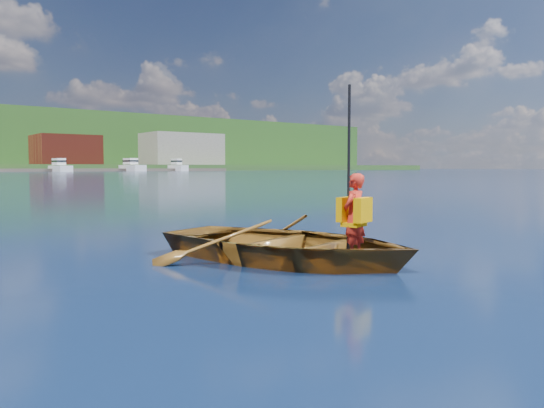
{
  "coord_description": "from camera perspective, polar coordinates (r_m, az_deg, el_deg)",
  "views": [
    {
      "loc": [
        -3.47,
        -4.73,
        1.22
      ],
      "look_at": [
        0.58,
        0.61,
        0.75
      ],
      "focal_mm": 35.0,
      "sensor_mm": 36.0,
      "label": 1
    }
  ],
  "objects": [
    {
      "name": "ground",
      "position": [
        6.0,
        -0.91,
        -7.74
      ],
      "size": [
        600.0,
        600.0,
        0.0
      ],
      "color": "#11263D",
      "rests_on": "ground"
    },
    {
      "name": "child_paddler",
      "position": [
        6.56,
        8.81,
        -1.09
      ],
      "size": [
        0.44,
        0.43,
        2.14
      ],
      "color": "red",
      "rests_on": "ground"
    },
    {
      "name": "rowboat",
      "position": [
        6.91,
        1.46,
        -4.36
      ],
      "size": [
        3.51,
        4.15,
        0.73
      ],
      "color": "maroon",
      "rests_on": "ground"
    }
  ]
}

